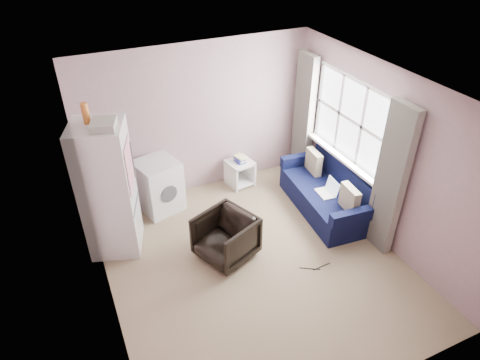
% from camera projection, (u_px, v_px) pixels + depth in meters
% --- Properties ---
extents(room, '(3.84, 4.24, 2.54)m').
position_uv_depth(room, '(258.00, 188.00, 5.22)').
color(room, '#8C785B').
rests_on(room, ground).
extents(armchair, '(0.88, 0.90, 0.73)m').
position_uv_depth(armchair, '(226.00, 236.00, 5.83)').
color(armchair, black).
rests_on(armchair, ground).
extents(fridge, '(0.84, 0.83, 2.19)m').
position_uv_depth(fridge, '(108.00, 189.00, 5.68)').
color(fridge, silver).
rests_on(fridge, ground).
extents(washing_machine, '(0.74, 0.74, 0.85)m').
position_uv_depth(washing_machine, '(159.00, 185.00, 6.71)').
color(washing_machine, silver).
rests_on(washing_machine, ground).
extents(side_table, '(0.47, 0.47, 0.56)m').
position_uv_depth(side_table, '(240.00, 171.00, 7.39)').
color(side_table, silver).
rests_on(side_table, ground).
extents(sofa, '(0.96, 1.85, 0.80)m').
position_uv_depth(sofa, '(329.00, 194.00, 6.78)').
color(sofa, black).
rests_on(sofa, ground).
extents(window_dressing, '(0.17, 2.62, 2.18)m').
position_uv_depth(window_dressing, '(342.00, 144.00, 6.44)').
color(window_dressing, white).
rests_on(window_dressing, ground).
extents(floor_cables, '(0.44, 0.16, 0.01)m').
position_uv_depth(floor_cables, '(316.00, 267.00, 5.82)').
color(floor_cables, black).
rests_on(floor_cables, ground).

